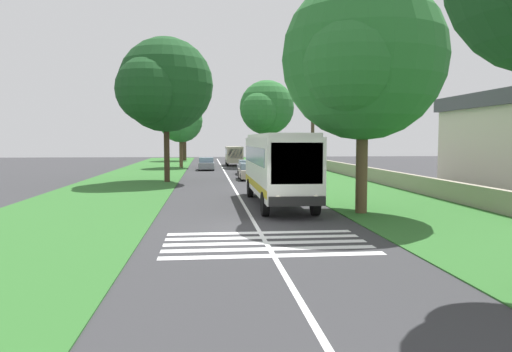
# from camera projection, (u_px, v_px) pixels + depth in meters

# --- Properties ---
(ground) EXTENTS (160.00, 160.00, 0.00)m
(ground) POSITION_uv_depth(u_px,v_px,m) (258.00, 229.00, 18.68)
(ground) COLOR #333335
(grass_verge_left) EXTENTS (120.00, 8.00, 0.04)m
(grass_verge_left) POSITION_uv_depth(u_px,v_px,m) (113.00, 191.00, 32.72)
(grass_verge_left) COLOR #2D6628
(grass_verge_left) RESTS_ON ground
(grass_verge_right) EXTENTS (120.00, 8.00, 0.04)m
(grass_verge_right) POSITION_uv_depth(u_px,v_px,m) (351.00, 188.00, 34.39)
(grass_verge_right) COLOR #2D6628
(grass_verge_right) RESTS_ON ground
(centre_line) EXTENTS (110.00, 0.16, 0.01)m
(centre_line) POSITION_uv_depth(u_px,v_px,m) (235.00, 190.00, 33.56)
(centre_line) COLOR silver
(centre_line) RESTS_ON ground
(coach_bus) EXTENTS (11.16, 2.62, 3.73)m
(coach_bus) POSITION_uv_depth(u_px,v_px,m) (278.00, 164.00, 25.76)
(coach_bus) COLOR silver
(coach_bus) RESTS_ON ground
(zebra_crossing) EXTENTS (4.05, 6.80, 0.01)m
(zebra_crossing) POSITION_uv_depth(u_px,v_px,m) (266.00, 243.00, 16.20)
(zebra_crossing) COLOR silver
(zebra_crossing) RESTS_ON ground
(trailing_car_0) EXTENTS (4.30, 1.78, 1.43)m
(trailing_car_0) POSITION_uv_depth(u_px,v_px,m) (250.00, 172.00, 42.14)
(trailing_car_0) COLOR #B7A893
(trailing_car_0) RESTS_ON ground
(trailing_car_1) EXTENTS (4.30, 1.78, 1.43)m
(trailing_car_1) POSITION_uv_depth(u_px,v_px,m) (247.00, 168.00, 48.37)
(trailing_car_1) COLOR gray
(trailing_car_1) RESTS_ON ground
(trailing_car_2) EXTENTS (4.30, 1.78, 1.43)m
(trailing_car_2) POSITION_uv_depth(u_px,v_px,m) (206.00, 164.00, 55.43)
(trailing_car_2) COLOR gray
(trailing_car_2) RESTS_ON ground
(trailing_minibus_0) EXTENTS (6.00, 2.14, 2.53)m
(trailing_minibus_0) POSITION_uv_depth(u_px,v_px,m) (234.00, 154.00, 65.02)
(trailing_minibus_0) COLOR #BFB299
(trailing_minibus_0) RESTS_ON ground
(roadside_tree_left_0) EXTENTS (9.38, 7.52, 11.54)m
(roadside_tree_left_0) POSITION_uv_depth(u_px,v_px,m) (163.00, 88.00, 38.98)
(roadside_tree_left_0) COLOR #3D2D1E
(roadside_tree_left_0) RESTS_ON grass_verge_left
(roadside_tree_left_1) EXTENTS (6.46, 5.65, 10.72)m
(roadside_tree_left_1) POSITION_uv_depth(u_px,v_px,m) (184.00, 113.00, 79.48)
(roadside_tree_left_1) COLOR #3D2D1E
(roadside_tree_left_1) RESTS_ON grass_verge_left
(roadside_tree_left_2) EXTENTS (6.51, 5.32, 8.39)m
(roadside_tree_left_2) POSITION_uv_depth(u_px,v_px,m) (180.00, 122.00, 59.43)
(roadside_tree_left_2) COLOR brown
(roadside_tree_left_2) RESTS_ON grass_verge_left
(roadside_tree_right_0) EXTENTS (8.69, 6.94, 10.97)m
(roadside_tree_right_0) POSITION_uv_depth(u_px,v_px,m) (265.00, 109.00, 62.12)
(roadside_tree_right_0) COLOR #3D2D1E
(roadside_tree_right_0) RESTS_ON grass_verge_right
(roadside_tree_right_2) EXTENTS (8.54, 7.47, 10.84)m
(roadside_tree_right_2) POSITION_uv_depth(u_px,v_px,m) (359.00, 63.00, 22.35)
(roadside_tree_right_2) COLOR brown
(roadside_tree_right_2) RESTS_ON grass_verge_right
(utility_pole) EXTENTS (0.24, 1.40, 8.06)m
(utility_pole) POSITION_uv_depth(u_px,v_px,m) (313.00, 129.00, 34.44)
(utility_pole) COLOR #473828
(utility_pole) RESTS_ON grass_verge_right
(roadside_wall) EXTENTS (70.00, 0.40, 1.10)m
(roadside_wall) POSITION_uv_depth(u_px,v_px,m) (373.00, 175.00, 39.66)
(roadside_wall) COLOR #9E937F
(roadside_wall) RESTS_ON grass_verge_right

